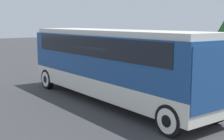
{
  "coord_description": "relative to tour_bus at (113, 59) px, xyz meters",
  "views": [
    {
      "loc": [
        10.95,
        -8.03,
        3.51
      ],
      "look_at": [
        0.0,
        0.0,
        1.44
      ],
      "focal_mm": 50.0,
      "sensor_mm": 36.0,
      "label": 1
    }
  ],
  "objects": [
    {
      "name": "ground_plane",
      "position": [
        -0.1,
        0.0,
        -1.92
      ],
      "size": [
        120.0,
        120.0,
        0.0
      ],
      "primitive_type": "plane",
      "color": "#38383A"
    },
    {
      "name": "parked_car_near",
      "position": [
        0.1,
        5.74,
        -1.21
      ],
      "size": [
        4.18,
        1.8,
        1.43
      ],
      "color": "#2D5638",
      "rests_on": "ground_plane"
    },
    {
      "name": "parked_car_mid",
      "position": [
        -4.79,
        5.83,
        -1.24
      ],
      "size": [
        4.61,
        1.89,
        1.36
      ],
      "color": "navy",
      "rests_on": "ground_plane"
    },
    {
      "name": "tour_bus",
      "position": [
        0.0,
        0.0,
        0.0
      ],
      "size": [
        10.69,
        2.51,
        3.2
      ],
      "color": "silver",
      "rests_on": "ground_plane"
    }
  ]
}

